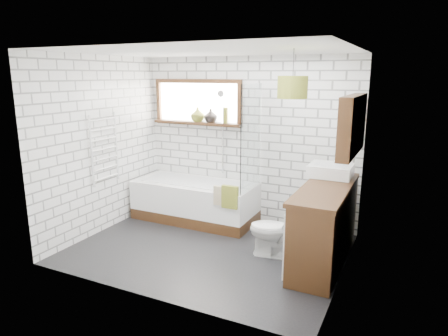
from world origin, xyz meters
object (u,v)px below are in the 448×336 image
at_px(toilet, 276,230).
at_px(pendant, 293,87).
at_px(basin, 331,170).
at_px(vanity, 325,225).
at_px(bathtub, 195,201).

distance_m(toilet, pendant, 1.79).
relative_size(toilet, pendant, 2.14).
bearing_deg(basin, vanity, -83.16).
bearing_deg(basin, pendant, -108.10).
distance_m(bathtub, vanity, 2.22).
relative_size(bathtub, toilet, 2.75).
height_order(bathtub, vanity, vanity).
xyz_separation_m(toilet, pendant, (0.22, -0.28, 1.76)).
distance_m(vanity, toilet, 0.59).
distance_m(basin, pendant, 1.42).
bearing_deg(toilet, pendant, 29.42).
bearing_deg(vanity, bathtub, 164.50).
bearing_deg(bathtub, basin, -2.51).
height_order(vanity, basin, basin).
xyz_separation_m(basin, pendant, (-0.29, -0.89, 1.07)).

